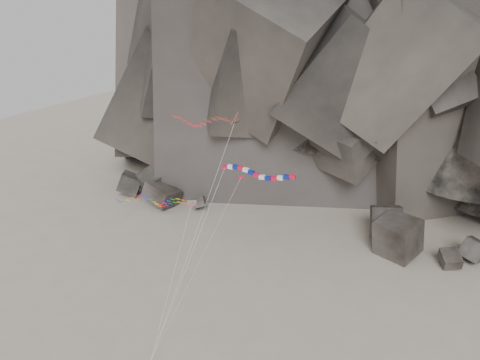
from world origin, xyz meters
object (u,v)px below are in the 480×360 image
at_px(parafoil_kite, 150,200).
at_px(delta_kite, 199,120).
at_px(pennant_kite, 223,214).
at_px(banner_kite, 257,174).

bearing_deg(parafoil_kite, delta_kite, 23.74).
bearing_deg(pennant_kite, delta_kite, 130.99).
xyz_separation_m(banner_kite, pennant_kite, (-1.97, -5.58, -3.69)).
distance_m(banner_kite, parafoil_kite, 15.05).
bearing_deg(delta_kite, parafoil_kite, -133.93).
relative_size(delta_kite, banner_kite, 1.34).
height_order(delta_kite, parafoil_kite, delta_kite).
bearing_deg(banner_kite, delta_kite, 178.25).
distance_m(parafoil_kite, pennant_kite, 11.71).
height_order(banner_kite, pennant_kite, pennant_kite).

